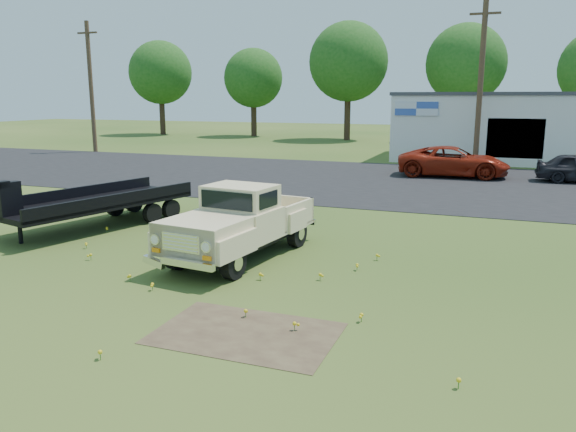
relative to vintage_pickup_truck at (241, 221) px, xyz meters
name	(u,v)px	position (x,y,z in m)	size (l,w,h in m)	color
ground	(242,272)	(0.53, -1.11, -0.90)	(140.00, 140.00, 0.00)	#294716
asphalt_lot	(378,181)	(0.53, 13.89, -0.90)	(90.00, 14.00, 0.02)	black
dirt_patch_a	(246,333)	(2.03, -4.11, -0.90)	(3.00, 2.00, 0.01)	#443324
dirt_patch_b	(231,231)	(-1.47, 2.39, -0.90)	(2.20, 1.60, 0.01)	#443324
commercial_building	(515,126)	(6.53, 25.88, 1.20)	(14.20, 8.20, 4.15)	white
utility_pole_west	(91,86)	(-21.47, 20.89, 3.70)	(1.60, 0.30, 9.00)	#422F1E
utility_pole_mid	(480,83)	(4.53, 20.89, 3.70)	(1.60, 0.30, 9.00)	#422F1E
treeline_a	(160,73)	(-27.47, 38.89, 5.40)	(6.40, 6.40, 9.52)	#382719
treeline_b	(253,78)	(-17.47, 39.89, 4.76)	(5.76, 5.76, 8.57)	#382719
treeline_c	(348,62)	(-7.47, 38.39, 6.03)	(7.04, 7.04, 10.47)	#382719
treeline_d	(466,64)	(2.53, 39.39, 5.72)	(6.72, 6.72, 10.00)	#382719
vintage_pickup_truck	(241,221)	(0.00, 0.00, 0.00)	(1.93, 4.97, 1.80)	beige
flatbed_trailer	(96,199)	(-5.51, 1.45, -0.03)	(2.13, 6.40, 1.75)	black
red_pickup	(453,162)	(3.67, 16.61, -0.17)	(2.44, 5.30, 1.47)	maroon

